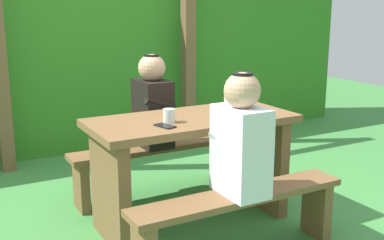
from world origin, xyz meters
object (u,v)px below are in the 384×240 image
at_px(picnic_table, 192,152).
at_px(bench_near, 239,212).
at_px(bench_far, 157,159).
at_px(person_black_coat, 153,104).
at_px(drinking_glass, 169,116).
at_px(cell_phone, 165,126).
at_px(person_white_shirt, 241,139).
at_px(bottle_left, 229,100).

xyz_separation_m(picnic_table, bench_near, (0.00, -0.58, -0.21)).
height_order(bench_far, person_black_coat, person_black_coat).
xyz_separation_m(bench_near, drinking_glass, (-0.20, 0.52, 0.51)).
relative_size(person_black_coat, drinking_glass, 8.06).
relative_size(picnic_table, cell_phone, 10.00).
distance_m(bench_far, cell_phone, 0.91).
bearing_deg(bench_near, person_white_shirt, 39.31).
distance_m(bench_near, bench_far, 1.16).
distance_m(person_white_shirt, person_black_coat, 1.16).
bearing_deg(picnic_table, bench_far, 90.00).
height_order(bench_near, bottle_left, bottle_left).
bearing_deg(bench_far, bench_near, -90.00).
distance_m(picnic_table, cell_phone, 0.41).
bearing_deg(person_black_coat, bottle_left, -59.86).
relative_size(bottle_left, cell_phone, 1.56).
distance_m(bench_near, person_black_coat, 1.25).
bearing_deg(bench_near, drinking_glass, 111.45).
distance_m(bench_near, person_white_shirt, 0.45).
relative_size(bench_far, bottle_left, 6.42).
height_order(person_black_coat, cell_phone, person_black_coat).
relative_size(bench_near, person_white_shirt, 1.95).
height_order(person_white_shirt, bottle_left, person_white_shirt).
bearing_deg(person_white_shirt, drinking_glass, 111.97).
xyz_separation_m(drinking_glass, cell_phone, (-0.07, -0.09, -0.04)).
height_order(drinking_glass, cell_phone, drinking_glass).
bearing_deg(picnic_table, drinking_glass, -162.84).
distance_m(bench_near, cell_phone, 0.69).
bearing_deg(bottle_left, person_black_coat, 120.14).
bearing_deg(picnic_table, bench_near, -90.00).
relative_size(bench_near, bench_far, 1.00).
height_order(picnic_table, cell_phone, cell_phone).
xyz_separation_m(picnic_table, person_white_shirt, (0.00, -0.58, 0.23)).
bearing_deg(person_black_coat, bench_near, -88.64).
bearing_deg(bench_far, cell_phone, -110.69).
relative_size(picnic_table, person_white_shirt, 1.95).
xyz_separation_m(bench_far, bottle_left, (0.30, -0.57, 0.55)).
bearing_deg(bench_near, bench_far, 90.00).
height_order(person_black_coat, bottle_left, person_black_coat).
relative_size(picnic_table, bench_far, 1.00).
bearing_deg(drinking_glass, bench_near, -68.55).
relative_size(person_black_coat, cell_phone, 5.14).
bearing_deg(picnic_table, cell_phone, -151.08).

